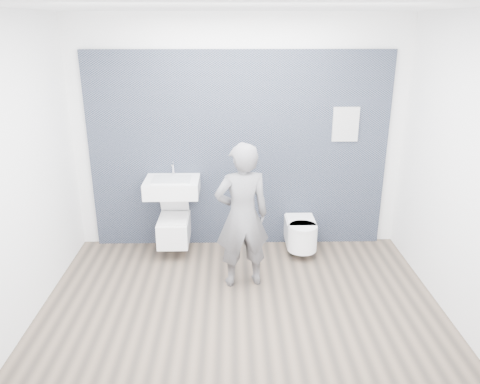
{
  "coord_description": "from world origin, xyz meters",
  "views": [
    {
      "loc": [
        -0.09,
        -4.03,
        2.68
      ],
      "look_at": [
        0.0,
        0.6,
        1.0
      ],
      "focal_mm": 35.0,
      "sensor_mm": 36.0,
      "label": 1
    }
  ],
  "objects_px": {
    "washbasin": "(172,186)",
    "toilet_square": "(174,228)",
    "toilet_rounded": "(301,233)",
    "visitor": "(242,216)"
  },
  "relations": [
    {
      "from": "toilet_square",
      "to": "toilet_rounded",
      "type": "relative_size",
      "value": 1.13
    },
    {
      "from": "toilet_square",
      "to": "visitor",
      "type": "relative_size",
      "value": 0.43
    },
    {
      "from": "washbasin",
      "to": "toilet_square",
      "type": "relative_size",
      "value": 0.94
    },
    {
      "from": "toilet_rounded",
      "to": "visitor",
      "type": "height_order",
      "value": "visitor"
    },
    {
      "from": "visitor",
      "to": "washbasin",
      "type": "bearing_deg",
      "value": -53.9
    },
    {
      "from": "washbasin",
      "to": "toilet_square",
      "type": "height_order",
      "value": "washbasin"
    },
    {
      "from": "toilet_square",
      "to": "washbasin",
      "type": "bearing_deg",
      "value": 90.0
    },
    {
      "from": "toilet_square",
      "to": "toilet_rounded",
      "type": "height_order",
      "value": "toilet_square"
    },
    {
      "from": "toilet_rounded",
      "to": "visitor",
      "type": "bearing_deg",
      "value": -136.83
    },
    {
      "from": "washbasin",
      "to": "visitor",
      "type": "bearing_deg",
      "value": -42.91
    }
  ]
}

